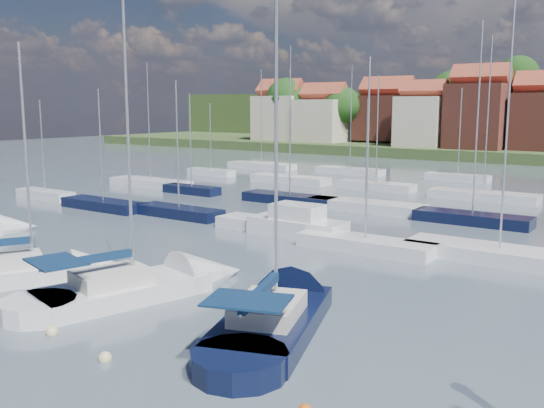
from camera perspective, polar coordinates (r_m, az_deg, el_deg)
The scene contains 8 objects.
ground at distance 58.37m, azimuth 17.49°, elevation -0.07°, with size 260.00×260.00×0.00m, color #414D58.
sailboat_left at distance 34.06m, azimuth -20.65°, elevation -6.09°, with size 6.78×9.64×13.13m.
sailboat_centre at distance 30.28m, azimuth -11.07°, elevation -7.58°, with size 6.48×12.85×16.84m.
sailboat_navy at distance 26.35m, azimuth 1.05°, elevation -9.98°, with size 7.38×13.23×17.70m.
buoy_c at distance 26.23m, azimuth -19.98°, elevation -11.47°, with size 0.52×0.52×0.52m, color beige.
buoy_d at distance 23.17m, azimuth -15.43°, elevation -14.04°, with size 0.49×0.49×0.49m, color beige.
buoy_e at distance 27.90m, azimuth 2.31°, elevation -9.64°, with size 0.50×0.50×0.50m, color #D85914.
marina_field at distance 53.17m, azimuth 17.90°, elevation -0.50°, with size 79.62×41.41×15.93m.
Camera 1 is at (16.95, -15.12, 9.04)m, focal length 40.00 mm.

